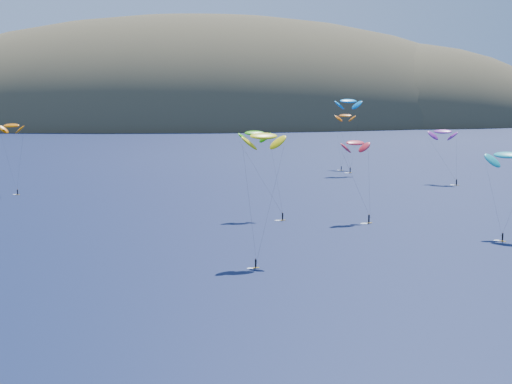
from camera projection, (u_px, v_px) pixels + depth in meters
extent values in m
ellipsoid|color=#3D3526|center=(207.00, 136.00, 627.93)|extent=(600.00, 300.00, 210.00)
ellipsoid|color=#3D3526|center=(26.00, 130.00, 635.09)|extent=(340.00, 240.00, 120.00)
ellipsoid|color=#3D3526|center=(389.00, 133.00, 629.30)|extent=(320.00, 220.00, 156.00)
ellipsoid|color=#3D3526|center=(497.00, 124.00, 683.94)|extent=(240.00, 180.00, 84.00)
cube|color=#C69016|center=(18.00, 195.00, 207.24)|extent=(1.31, 0.78, 0.07)
cylinder|color=black|center=(18.00, 192.00, 207.12)|extent=(0.30, 0.30, 1.35)
sphere|color=#8C6047|center=(17.00, 189.00, 207.01)|extent=(0.23, 0.23, 0.23)
ellipsoid|color=#D66400|center=(11.00, 126.00, 210.98)|extent=(8.57, 6.11, 4.35)
cube|color=#C69016|center=(256.00, 268.00, 123.65)|extent=(1.32, 0.64, 0.07)
cylinder|color=black|center=(256.00, 263.00, 123.54)|extent=(0.30, 0.30, 1.36)
sphere|color=#8C6047|center=(256.00, 259.00, 123.42)|extent=(0.23, 0.23, 0.23)
ellipsoid|color=yellow|center=(264.00, 136.00, 130.48)|extent=(8.78, 5.50, 4.55)
cube|color=#C69016|center=(283.00, 220.00, 167.56)|extent=(1.48, 0.54, 0.08)
cylinder|color=black|center=(283.00, 216.00, 167.43)|extent=(0.34, 0.34, 1.56)
sphere|color=#8C6047|center=(283.00, 213.00, 167.29)|extent=(0.26, 0.26, 0.26)
ellipsoid|color=#33BB07|center=(255.00, 133.00, 172.44)|extent=(7.91, 4.16, 4.27)
cube|color=#C69016|center=(350.00, 173.00, 259.54)|extent=(1.65, 0.66, 0.09)
cylinder|color=black|center=(350.00, 170.00, 259.39)|extent=(0.38, 0.38, 1.71)
sphere|color=#8C6047|center=(350.00, 167.00, 259.25)|extent=(0.29, 0.29, 0.29)
ellipsoid|color=#0085DD|center=(348.00, 101.00, 257.61)|extent=(10.38, 5.81, 5.51)
cube|color=#C69016|center=(502.00, 241.00, 144.91)|extent=(1.25, 1.31, 0.08)
cylinder|color=black|center=(503.00, 237.00, 144.78)|extent=(0.33, 0.33, 1.50)
sphere|color=#8C6047|center=(503.00, 233.00, 144.65)|extent=(0.25, 0.25, 0.25)
ellipsoid|color=#14A9B1|center=(507.00, 155.00, 149.62)|extent=(9.26, 9.55, 5.07)
cube|color=#C69016|center=(456.00, 185.00, 227.03)|extent=(1.52, 1.29, 0.09)
cylinder|color=black|center=(457.00, 182.00, 226.89)|extent=(0.36, 0.36, 1.66)
sphere|color=#8C6047|center=(457.00, 179.00, 226.75)|extent=(0.28, 0.28, 0.28)
ellipsoid|color=purple|center=(443.00, 132.00, 232.84)|extent=(9.99, 8.96, 5.16)
cube|color=#C69016|center=(369.00, 223.00, 164.09)|extent=(1.66, 0.93, 0.09)
cylinder|color=black|center=(369.00, 219.00, 163.94)|extent=(0.37, 0.37, 1.70)
sphere|color=#8C6047|center=(369.00, 215.00, 163.80)|extent=(0.29, 0.29, 0.29)
ellipsoid|color=red|center=(355.00, 143.00, 168.64)|extent=(8.32, 5.72, 4.24)
cube|color=#C69016|center=(341.00, 170.00, 267.02)|extent=(1.34, 0.89, 0.07)
cylinder|color=black|center=(341.00, 168.00, 266.90)|extent=(0.31, 0.31, 1.39)
sphere|color=#8C6047|center=(341.00, 166.00, 266.78)|extent=(0.23, 0.23, 0.23)
ellipsoid|color=#CE5E0A|center=(345.00, 116.00, 273.64)|extent=(8.34, 6.38, 4.22)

